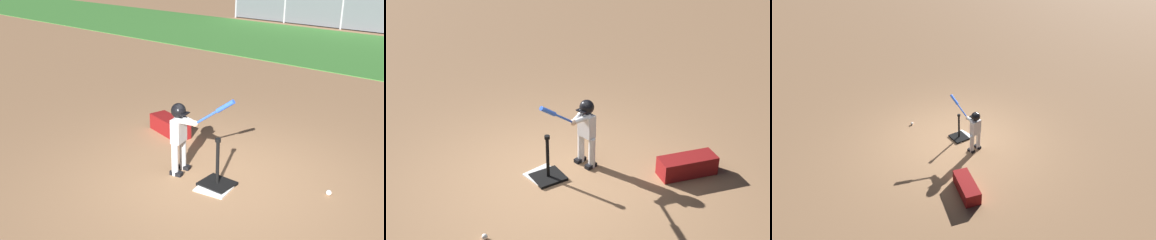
# 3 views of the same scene
# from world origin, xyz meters

# --- Properties ---
(ground_plane) EXTENTS (90.00, 90.00, 0.00)m
(ground_plane) POSITION_xyz_m (0.00, 0.00, 0.00)
(ground_plane) COLOR #99704C
(home_plate) EXTENTS (0.51, 0.51, 0.02)m
(home_plate) POSITION_xyz_m (0.08, -0.19, 0.01)
(home_plate) COLOR white
(home_plate) RESTS_ON ground_plane
(batting_tee) EXTENTS (0.44, 0.39, 0.70)m
(batting_tee) POSITION_xyz_m (0.05, -0.10, 0.10)
(batting_tee) COLOR black
(batting_tee) RESTS_ON ground_plane
(batter_child) EXTENTS (0.94, 0.37, 1.24)m
(batter_child) POSITION_xyz_m (-0.58, -0.13, 0.67)
(batter_child) COLOR silver
(batter_child) RESTS_ON ground_plane
(baseball) EXTENTS (0.07, 0.07, 0.07)m
(baseball) POSITION_xyz_m (1.34, 0.63, 0.04)
(baseball) COLOR white
(baseball) RESTS_ON ground_plane
(bleachers_far_right) EXTENTS (3.62, 2.16, 0.96)m
(bleachers_far_right) POSITION_xyz_m (-7.18, 14.79, 0.47)
(bleachers_far_right) COLOR gray
(bleachers_far_right) RESTS_ON ground_plane
(equipment_bag) EXTENTS (0.89, 0.52, 0.28)m
(equipment_bag) POSITION_xyz_m (-1.71, 0.85, 0.14)
(equipment_bag) COLOR maroon
(equipment_bag) RESTS_ON ground_plane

